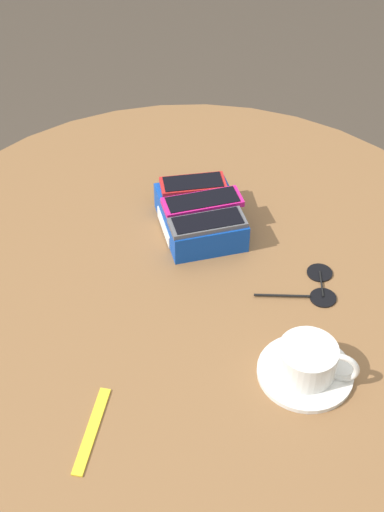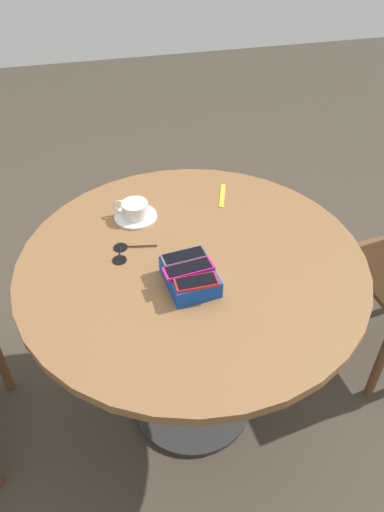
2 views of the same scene
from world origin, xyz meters
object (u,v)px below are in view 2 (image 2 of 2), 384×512
object	(u,v)px
round_table	(192,290)
phone_magenta	(189,269)
lanyard_strap	(222,196)
phone_gray	(184,256)
sunglasses	(122,253)
phone_box	(190,277)
coffee_cup	(134,209)
saucer	(136,216)
phone_red	(196,282)

from	to	relation	value
round_table	phone_magenta	distance (m)	0.21
round_table	lanyard_strap	distance (m)	0.39
round_table	phone_gray	world-z (taller)	phone_gray
phone_gray	sunglasses	distance (m)	0.22
phone_magenta	lanyard_strap	bearing A→B (deg)	-27.74
phone_box	lanyard_strap	distance (m)	0.47
round_table	coffee_cup	bearing A→B (deg)	27.87
round_table	lanyard_strap	bearing A→B (deg)	-30.30
round_table	saucer	world-z (taller)	saucer
phone_box	phone_magenta	world-z (taller)	phone_magenta
phone_box	phone_magenta	distance (m)	0.03
sunglasses	phone_red	bearing A→B (deg)	-142.86
phone_magenta	saucer	bearing A→B (deg)	16.18
phone_magenta	saucer	world-z (taller)	phone_magenta
phone_red	coffee_cup	distance (m)	0.43
phone_red	phone_magenta	size ratio (longest dim) A/B	0.82
phone_box	phone_red	size ratio (longest dim) A/B	1.51
phone_box	sunglasses	xyz separation A→B (m)	(0.18, 0.18, -0.03)
phone_box	lanyard_strap	bearing A→B (deg)	-27.34
saucer	sunglasses	size ratio (longest dim) A/B	0.99
saucer	phone_box	bearing A→B (deg)	-163.10
phone_gray	sunglasses	world-z (taller)	phone_gray
phone_box	phone_magenta	bearing A→B (deg)	107.71
phone_box	saucer	world-z (taller)	phone_box
phone_gray	saucer	size ratio (longest dim) A/B	0.96
phone_gray	lanyard_strap	distance (m)	0.42
phone_gray	saucer	world-z (taller)	phone_gray
phone_magenta	coffee_cup	xyz separation A→B (m)	(0.36, 0.11, -0.03)
saucer	sunglasses	world-z (taller)	saucer
saucer	coffee_cup	xyz separation A→B (m)	(0.00, 0.00, 0.03)
phone_red	sunglasses	world-z (taller)	phone_red
phone_red	round_table	bearing A→B (deg)	-8.51
phone_gray	coffee_cup	distance (m)	0.32
phone_magenta	phone_gray	bearing A→B (deg)	0.69
phone_magenta	sunglasses	bearing A→B (deg)	43.38
lanyard_strap	saucer	bearing A→B (deg)	99.98
coffee_cup	lanyard_strap	size ratio (longest dim) A/B	0.81
coffee_cup	round_table	bearing A→B (deg)	-152.13
saucer	sunglasses	bearing A→B (deg)	159.26
phone_box	phone_gray	distance (m)	0.06
phone_magenta	phone_gray	distance (m)	0.06
round_table	phone_box	world-z (taller)	phone_box
phone_red	lanyard_strap	size ratio (longest dim) A/B	0.85
phone_red	saucer	size ratio (longest dim) A/B	0.84
phone_gray	lanyard_strap	xyz separation A→B (m)	(0.36, -0.22, -0.06)
coffee_cup	phone_box	bearing A→B (deg)	-162.74
phone_gray	phone_red	bearing A→B (deg)	-175.02
lanyard_strap	phone_box	bearing A→B (deg)	152.66
round_table	lanyard_strap	xyz separation A→B (m)	(0.32, -0.19, 0.13)
phone_magenta	round_table	bearing A→B (deg)	-18.43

